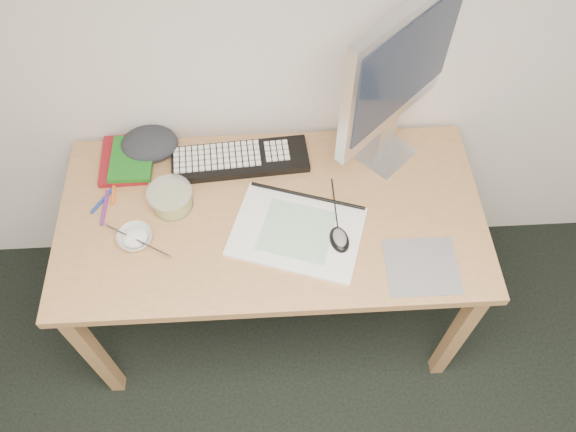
# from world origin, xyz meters

# --- Properties ---
(desk) EXTENTS (1.40, 0.70, 0.75)m
(desk) POSITION_xyz_m (0.04, 1.43, 0.67)
(desk) COLOR tan
(desk) RESTS_ON ground
(mousepad) EXTENTS (0.23, 0.21, 0.00)m
(mousepad) POSITION_xyz_m (0.50, 1.21, 0.75)
(mousepad) COLOR slate
(mousepad) RESTS_ON desk
(sketchpad) EXTENTS (0.48, 0.40, 0.01)m
(sketchpad) POSITION_xyz_m (0.12, 1.35, 0.76)
(sketchpad) COLOR white
(sketchpad) RESTS_ON desk
(keyboard) EXTENTS (0.48, 0.18, 0.03)m
(keyboard) POSITION_xyz_m (-0.06, 1.65, 0.76)
(keyboard) COLOR black
(keyboard) RESTS_ON desk
(monitor) EXTENTS (0.41, 0.39, 0.62)m
(monitor) POSITION_xyz_m (0.45, 1.66, 1.14)
(monitor) COLOR silver
(monitor) RESTS_ON desk
(mouse) EXTENTS (0.07, 0.10, 0.03)m
(mouse) POSITION_xyz_m (0.25, 1.31, 0.78)
(mouse) COLOR black
(mouse) RESTS_ON sketchpad
(rice_bowl) EXTENTS (0.12, 0.12, 0.03)m
(rice_bowl) POSITION_xyz_m (-0.39, 1.35, 0.77)
(rice_bowl) COLOR white
(rice_bowl) RESTS_ON desk
(chopsticks) EXTENTS (0.22, 0.14, 0.02)m
(chopsticks) POSITION_xyz_m (-0.38, 1.33, 0.79)
(chopsticks) COLOR silver
(chopsticks) RESTS_ON rice_bowl
(fruit_tub) EXTENTS (0.18, 0.18, 0.07)m
(fruit_tub) POSITION_xyz_m (-0.28, 1.48, 0.79)
(fruit_tub) COLOR #DBC84D
(fruit_tub) RESTS_ON desk
(book_red) EXTENTS (0.17, 0.22, 0.02)m
(book_red) POSITION_xyz_m (-0.46, 1.68, 0.76)
(book_red) COLOR maroon
(book_red) RESTS_ON desk
(book_green) EXTENTS (0.15, 0.20, 0.02)m
(book_green) POSITION_xyz_m (-0.43, 1.67, 0.78)
(book_green) COLOR #1A6B1A
(book_green) RESTS_ON book_red
(cloth_lump) EXTENTS (0.17, 0.15, 0.07)m
(cloth_lump) POSITION_xyz_m (-0.37, 1.72, 0.78)
(cloth_lump) COLOR #24282B
(cloth_lump) RESTS_ON desk
(pencil_pink) EXTENTS (0.16, 0.09, 0.01)m
(pencil_pink) POSITION_xyz_m (0.03, 1.44, 0.75)
(pencil_pink) COLOR pink
(pencil_pink) RESTS_ON desk
(pencil_tan) EXTENTS (0.15, 0.12, 0.01)m
(pencil_tan) POSITION_xyz_m (0.04, 1.42, 0.75)
(pencil_tan) COLOR tan
(pencil_tan) RESTS_ON desk
(pencil_black) EXTENTS (0.16, 0.07, 0.01)m
(pencil_black) POSITION_xyz_m (0.15, 1.45, 0.75)
(pencil_black) COLOR black
(pencil_black) RESTS_ON desk
(marker_blue) EXTENTS (0.07, 0.11, 0.01)m
(marker_blue) POSITION_xyz_m (-0.52, 1.51, 0.76)
(marker_blue) COLOR #1B3497
(marker_blue) RESTS_ON desk
(marker_orange) EXTENTS (0.02, 0.13, 0.01)m
(marker_orange) POSITION_xyz_m (-0.49, 1.56, 0.76)
(marker_orange) COLOR orange
(marker_orange) RESTS_ON desk
(marker_purple) EXTENTS (0.02, 0.14, 0.01)m
(marker_purple) POSITION_xyz_m (-0.51, 1.48, 0.76)
(marker_purple) COLOR #732381
(marker_purple) RESTS_ON desk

